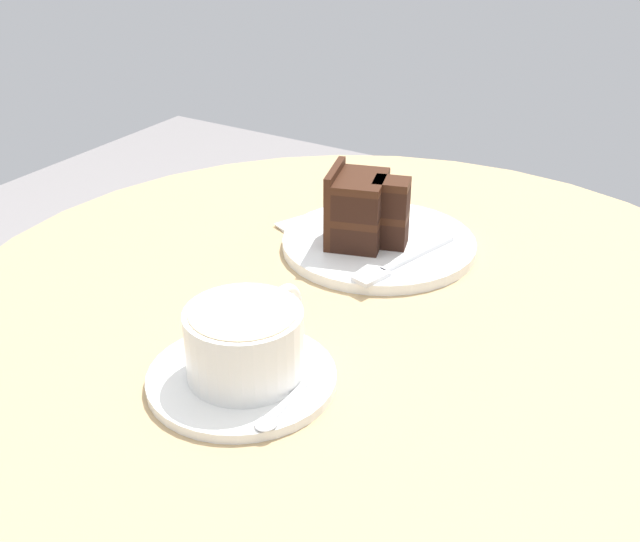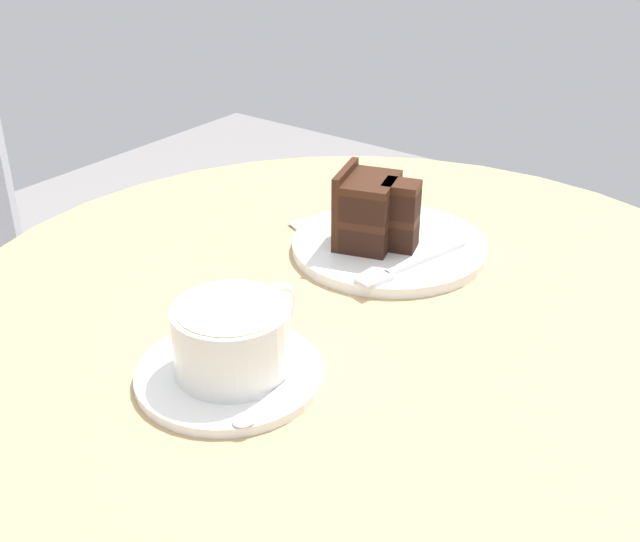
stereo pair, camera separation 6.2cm
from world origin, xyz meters
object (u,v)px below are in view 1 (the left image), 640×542
Objects in this scene: cake_plate at (379,244)px; napkin at (353,233)px; coffee_cup at (246,341)px; cake_slice at (362,210)px; teaspoon at (284,405)px; fork at (396,265)px; saucer at (242,378)px.

cake_plate reaches higher than napkin.
coffee_cup is 0.27m from cake_slice.
fork reaches higher than teaspoon.
cake_slice is 0.50× the size of napkin.
coffee_cup is 0.90× the size of fork.
saucer is at bearing -168.34° from napkin.
saucer is 0.04m from coffee_cup.
saucer is at bearing -175.97° from cake_plate.
fork reaches higher than cake_plate.
teaspoon reaches higher than cake_plate.
coffee_cup is 0.31m from napkin.
fork is at bearing -6.23° from saucer.
coffee_cup is 1.37× the size of cake_slice.
saucer is 1.08× the size of fork.
napkin is (0.07, 0.09, -0.01)m from fork.
cake_slice is at bearing -138.58° from napkin.
teaspoon is at bearing -159.75° from napkin.
saucer is 0.83× the size of napkin.
cake_slice is at bearing 7.29° from saucer.
coffee_cup reaches higher than teaspoon.
teaspoon is 0.26m from fork.
saucer is 1.66× the size of cake_slice.
coffee_cup is at bearing 9.07° from fork.
saucer reaches higher than napkin.
teaspoon is at bearing -114.29° from coffee_cup.
cake_slice reaches higher than teaspoon.
cake_plate is 1.12× the size of napkin.
napkin is (0.03, 0.03, -0.05)m from cake_slice.
cake_slice is 0.65× the size of fork.
teaspoon reaches higher than napkin.
cake_slice is at bearing -104.65° from fork.
cake_slice is at bearing 137.54° from cake_plate.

